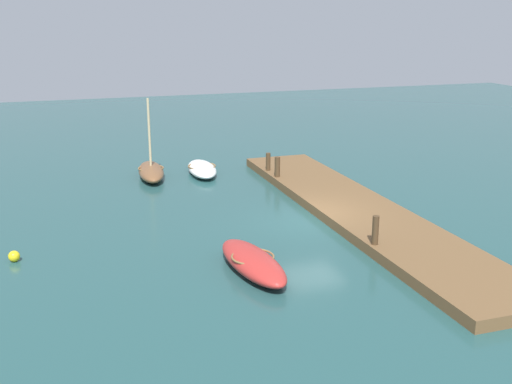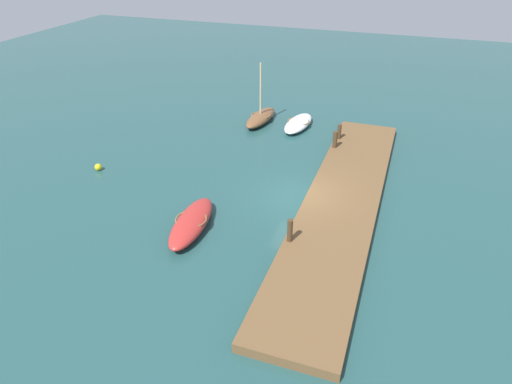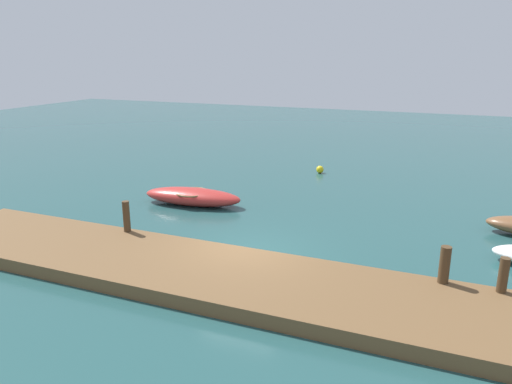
# 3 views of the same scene
# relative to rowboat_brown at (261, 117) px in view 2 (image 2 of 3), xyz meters

# --- Properties ---
(ground_plane) EXTENTS (84.00, 84.00, 0.00)m
(ground_plane) POSITION_rel_rowboat_brown_xyz_m (-9.03, -5.20, -0.38)
(ground_plane) COLOR #234C4C
(dock_platform) EXTENTS (20.23, 3.52, 0.40)m
(dock_platform) POSITION_rel_rowboat_brown_xyz_m (-9.03, -7.30, -0.18)
(dock_platform) COLOR brown
(dock_platform) RESTS_ON ground_plane
(rowboat_brown) EXTENTS (4.09, 1.60, 4.16)m
(rowboat_brown) POSITION_rel_rowboat_brown_xyz_m (0.00, 0.00, 0.00)
(rowboat_brown) COLOR brown
(rowboat_brown) RESTS_ON ground_plane
(rowboat_red) EXTENTS (4.36, 1.80, 0.71)m
(rowboat_red) POSITION_rel_rowboat_brown_xyz_m (-13.29, -1.22, -0.02)
(rowboat_red) COLOR #B72D28
(rowboat_red) RESTS_ON ground_plane
(rowboat_white) EXTENTS (3.89, 1.74, 0.57)m
(rowboat_white) POSITION_rel_rowboat_brown_xyz_m (-0.02, -2.71, -0.09)
(rowboat_white) COLOR white
(rowboat_white) RESTS_ON ground_plane
(mooring_post_west) EXTENTS (0.23, 0.23, 1.05)m
(mooring_post_west) POSITION_rel_rowboat_brown_xyz_m (-13.18, -5.79, 0.55)
(mooring_post_west) COLOR #47331E
(mooring_post_west) RESTS_ON dock_platform
(mooring_post_mid_west) EXTENTS (0.27, 0.27, 1.00)m
(mooring_post_mid_west) POSITION_rel_rowboat_brown_xyz_m (-3.23, -5.79, 0.52)
(mooring_post_mid_west) COLOR #47331E
(mooring_post_mid_west) RESTS_ON dock_platform
(mooring_post_mid_east) EXTENTS (0.24, 0.24, 0.92)m
(mooring_post_mid_east) POSITION_rel_rowboat_brown_xyz_m (-1.85, -5.79, 0.48)
(mooring_post_mid_east) COLOR #47331E
(mooring_post_mid_east) RESTS_ON dock_platform
(marker_buoy) EXTENTS (0.39, 0.39, 0.39)m
(marker_buoy) POSITION_rel_rowboat_brown_xyz_m (-9.82, 6.32, -0.18)
(marker_buoy) COLOR yellow
(marker_buoy) RESTS_ON ground_plane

